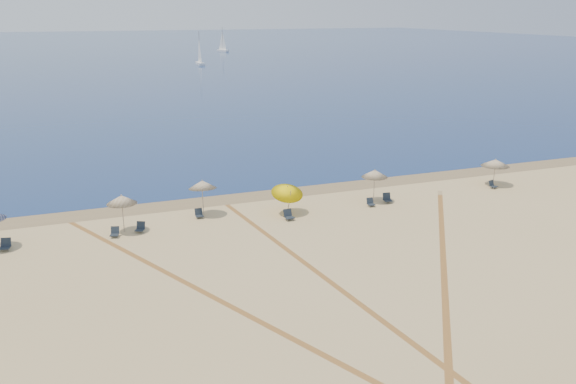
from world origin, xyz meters
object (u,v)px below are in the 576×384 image
(umbrella_2, at_px, (202,185))
(sailboat_0, at_px, (223,44))
(chair_5, at_px, (289,215))
(chair_1, at_px, (5,245))
(sailboat_1, at_px, (200,55))
(umbrella_5, at_px, (495,163))
(chair_6, at_px, (371,203))
(umbrella_1, at_px, (122,200))
(chair_2, at_px, (115,232))
(chair_8, at_px, (492,185))
(umbrella_3, at_px, (288,190))
(umbrella_4, at_px, (375,174))
(chair_4, at_px, (199,214))
(chair_3, at_px, (140,228))
(chair_7, at_px, (387,198))

(umbrella_2, relative_size, sailboat_0, 0.31)
(chair_5, bearing_deg, umbrella_2, 144.95)
(sailboat_0, bearing_deg, chair_1, -128.83)
(chair_5, height_order, sailboat_1, sailboat_1)
(chair_1, bearing_deg, umbrella_5, 14.76)
(chair_5, bearing_deg, chair_6, 0.45)
(umbrella_1, relative_size, chair_2, 3.42)
(umbrella_2, xyz_separation_m, sailboat_1, (25.77, 118.38, 0.38))
(chair_2, bearing_deg, chair_8, 17.66)
(sailboat_0, bearing_deg, chair_5, -123.19)
(umbrella_3, height_order, chair_1, umbrella_3)
(umbrella_4, bearing_deg, sailboat_0, 79.30)
(chair_6, bearing_deg, umbrella_3, 178.37)
(umbrella_5, height_order, chair_4, umbrella_5)
(chair_4, bearing_deg, umbrella_3, -12.83)
(chair_2, relative_size, chair_6, 1.21)
(umbrella_1, distance_m, chair_1, 7.26)
(umbrella_2, height_order, sailboat_1, sailboat_1)
(umbrella_4, height_order, sailboat_1, sailboat_1)
(chair_1, distance_m, chair_2, 6.34)
(chair_6, bearing_deg, chair_1, -177.80)
(umbrella_1, relative_size, umbrella_3, 1.05)
(umbrella_4, height_order, chair_8, umbrella_4)
(chair_5, distance_m, sailboat_0, 174.76)
(chair_2, xyz_separation_m, sailboat_1, (32.00, 120.56, 2.31))
(chair_3, distance_m, chair_8, 27.98)
(umbrella_5, height_order, chair_8, umbrella_5)
(sailboat_1, bearing_deg, umbrella_4, -95.23)
(chair_7, bearing_deg, umbrella_4, 155.11)
(chair_7, relative_size, sailboat_0, 0.09)
(umbrella_5, distance_m, chair_2, 30.34)
(chair_7, height_order, sailboat_0, sailboat_0)
(sailboat_0, bearing_deg, chair_4, -125.21)
(sailboat_0, bearing_deg, umbrella_5, -117.14)
(umbrella_4, xyz_separation_m, chair_1, (-25.25, -0.63, -1.86))
(chair_7, bearing_deg, chair_5, -164.58)
(chair_6, bearing_deg, chair_3, -179.01)
(umbrella_1, bearing_deg, sailboat_1, 75.34)
(umbrella_2, relative_size, chair_8, 3.66)
(chair_3, height_order, chair_6, chair_3)
(chair_8, bearing_deg, chair_3, 166.17)
(umbrella_3, relative_size, chair_1, 3.04)
(umbrella_2, distance_m, chair_1, 12.89)
(umbrella_5, height_order, chair_6, umbrella_5)
(umbrella_1, relative_size, umbrella_5, 1.11)
(umbrella_2, bearing_deg, chair_3, -157.90)
(umbrella_5, relative_size, chair_8, 3.22)
(umbrella_2, distance_m, chair_6, 12.33)
(chair_1, xyz_separation_m, chair_8, (35.96, 0.36, -0.04))
(sailboat_0, bearing_deg, umbrella_1, -126.75)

